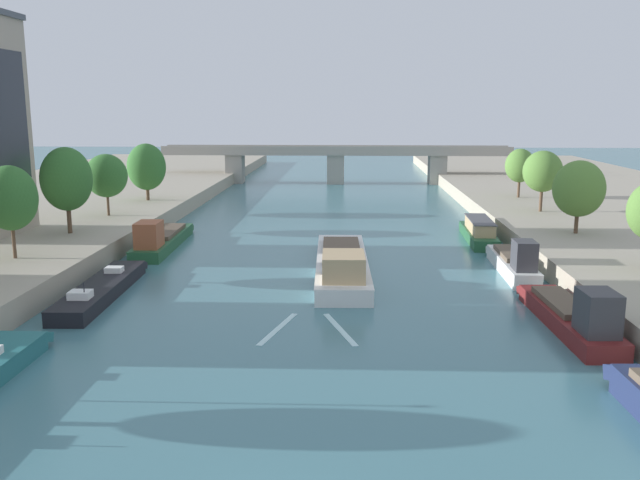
% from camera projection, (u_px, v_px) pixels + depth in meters
% --- Properties ---
extents(quay_left, '(36.00, 170.00, 1.76)m').
position_uv_depth(quay_left, '(12.00, 215.00, 74.95)').
color(quay_left, '#A89E89').
rests_on(quay_left, ground).
extents(barge_midriver, '(4.44, 20.08, 2.90)m').
position_uv_depth(barge_midriver, '(342.00, 263.00, 52.02)').
color(barge_midriver, silver).
rests_on(barge_midriver, ground).
extents(wake_behind_barge, '(5.60, 5.97, 0.03)m').
position_uv_depth(wake_behind_barge, '(309.00, 329.00, 39.37)').
color(wake_behind_barge, silver).
rests_on(wake_behind_barge, ground).
extents(moored_boat_left_lone, '(2.88, 14.57, 2.08)m').
position_uv_depth(moored_boat_left_lone, '(102.00, 289.00, 46.18)').
color(moored_boat_left_lone, black).
rests_on(moored_boat_left_lone, ground).
extents(moored_boat_left_second, '(3.11, 15.24, 3.17)m').
position_uv_depth(moored_boat_left_second, '(161.00, 239.00, 61.52)').
color(moored_boat_left_second, '#235633').
rests_on(moored_boat_left_second, ground).
extents(moored_boat_right_lone, '(2.87, 12.87, 3.32)m').
position_uv_depth(moored_boat_right_lone, '(572.00, 315.00, 38.88)').
color(moored_boat_right_lone, maroon).
rests_on(moored_boat_right_lone, ground).
extents(moored_boat_right_second, '(2.27, 11.80, 3.26)m').
position_uv_depth(moored_boat_right_second, '(514.00, 262.00, 52.14)').
color(moored_boat_right_second, silver).
rests_on(moored_boat_right_second, ground).
extents(moored_boat_right_near, '(2.78, 11.98, 2.22)m').
position_uv_depth(moored_boat_right_near, '(479.00, 231.00, 65.05)').
color(moored_boat_right_near, '#235633').
rests_on(moored_boat_right_near, ground).
extents(tree_left_by_lamp, '(3.88, 3.88, 6.84)m').
position_uv_depth(tree_left_by_lamp, '(10.00, 198.00, 49.00)').
color(tree_left_by_lamp, brown).
rests_on(tree_left_by_lamp, quay_left).
extents(tree_left_past_mid, '(4.42, 4.42, 7.56)m').
position_uv_depth(tree_left_past_mid, '(66.00, 179.00, 58.88)').
color(tree_left_past_mid, brown).
rests_on(tree_left_past_mid, quay_left).
extents(tree_left_distant, '(4.22, 4.22, 6.28)m').
position_uv_depth(tree_left_distant, '(106.00, 176.00, 68.61)').
color(tree_left_distant, brown).
rests_on(tree_left_distant, quay_left).
extents(tree_left_end_of_row, '(4.54, 4.54, 6.72)m').
position_uv_depth(tree_left_end_of_row, '(146.00, 167.00, 80.07)').
color(tree_left_end_of_row, brown).
rests_on(tree_left_end_of_row, quay_left).
extents(tree_right_second, '(4.46, 4.46, 6.42)m').
position_uv_depth(tree_right_second, '(579.00, 189.00, 58.92)').
color(tree_right_second, brown).
rests_on(tree_right_second, quay_right).
extents(tree_right_end_of_row, '(4.12, 4.12, 6.45)m').
position_uv_depth(tree_right_end_of_row, '(543.00, 171.00, 71.29)').
color(tree_right_end_of_row, brown).
rests_on(tree_right_end_of_row, quay_right).
extents(tree_right_midway, '(3.58, 3.58, 5.95)m').
position_uv_depth(tree_right_midway, '(520.00, 166.00, 82.57)').
color(tree_right_midway, brown).
rests_on(tree_right_midway, quay_right).
extents(bridge_far, '(58.06, 4.40, 6.29)m').
position_uv_depth(bridge_far, '(336.00, 160.00, 113.57)').
color(bridge_far, '#9E998E').
rests_on(bridge_far, ground).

